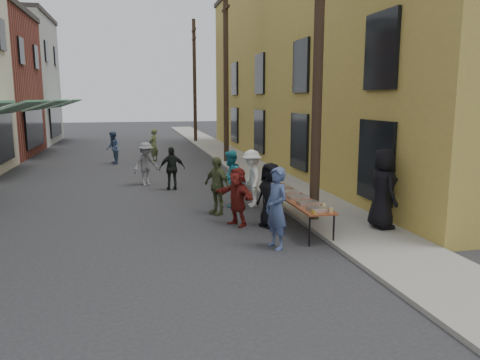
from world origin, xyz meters
name	(u,v)px	position (x,y,z in m)	size (l,w,h in m)	color
ground	(158,276)	(0.00, 0.00, 0.00)	(120.00, 120.00, 0.00)	#28282B
sidewalk	(240,162)	(5.00, 15.00, 0.05)	(2.20, 60.00, 0.10)	gray
building_ochre	(361,64)	(11.10, 14.00, 5.00)	(10.00, 28.00, 10.00)	gold
utility_pole_near	(318,49)	(4.30, 3.00, 4.50)	(0.26, 0.26, 9.00)	#2D2116
utility_pole_mid	(226,74)	(4.30, 15.00, 4.50)	(0.26, 0.26, 9.00)	#2D2116
utility_pole_far	(195,82)	(4.30, 27.00, 4.50)	(0.26, 0.26, 9.00)	#2D2116
serving_table	(294,198)	(3.70, 2.93, 0.71)	(0.70, 4.00, 0.75)	maroon
catering_tray_sausage	(318,209)	(3.70, 1.28, 0.79)	(0.50, 0.33, 0.08)	maroon
catering_tray_foil_b	(308,203)	(3.70, 1.93, 0.79)	(0.50, 0.33, 0.08)	#B2B2B7
catering_tray_buns	(298,197)	(3.70, 2.63, 0.79)	(0.50, 0.33, 0.08)	tan
catering_tray_foil_d	(289,192)	(3.70, 3.33, 0.79)	(0.50, 0.33, 0.08)	#B2B2B7
catering_tray_buns_end	(281,187)	(3.70, 4.03, 0.79)	(0.50, 0.33, 0.08)	tan
condiment_jar_a	(314,213)	(3.48, 0.98, 0.79)	(0.07, 0.07, 0.08)	#A57F26
condiment_jar_b	(313,212)	(3.48, 1.08, 0.79)	(0.07, 0.07, 0.08)	#A57F26
condiment_jar_c	(311,211)	(3.48, 1.18, 0.79)	(0.07, 0.07, 0.08)	#A57F26
cup_stack	(331,210)	(3.90, 1.03, 0.81)	(0.08, 0.08, 0.12)	tan
guest_front_a	(270,195)	(3.02, 2.84, 0.84)	(0.82, 0.53, 1.67)	black
guest_front_b	(277,208)	(2.65, 1.10, 0.91)	(0.66, 0.43, 1.82)	#41537F
guest_front_c	(230,179)	(2.51, 5.37, 0.86)	(0.84, 0.65, 1.72)	teal
guest_front_d	(252,178)	(3.14, 5.19, 0.87)	(1.13, 0.65, 1.75)	white
guest_front_e	(217,186)	(1.93, 4.47, 0.83)	(0.97, 0.40, 1.66)	#576439
guest_queue_back	(237,196)	(2.23, 3.16, 0.77)	(1.42, 0.45, 1.54)	maroon
server	(383,189)	(5.60, 1.79, 1.09)	(0.97, 0.63, 1.98)	black
passerby_left	(146,164)	(0.09, 9.52, 0.82)	(1.06, 0.61, 1.65)	slate
passerby_mid	(172,168)	(0.98, 8.37, 0.78)	(0.92, 0.38, 1.57)	black
passerby_right	(154,145)	(0.70, 16.50, 0.86)	(0.62, 0.41, 1.71)	#566239
passerby_far	(113,148)	(-1.35, 15.84, 0.83)	(0.80, 0.63, 1.65)	#435982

